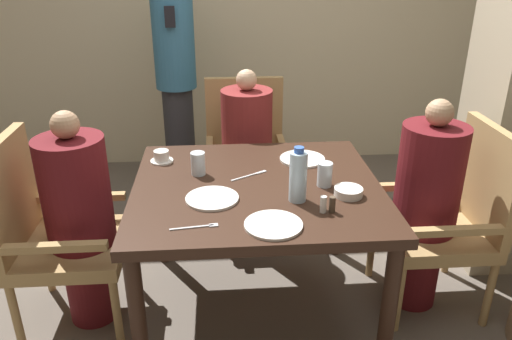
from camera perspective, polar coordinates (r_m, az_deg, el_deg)
The scene contains 21 objects.
ground_plane at distance 2.79m, azimuth 0.09°, elevation -15.26°, with size 16.00×16.00×0.00m, color #60564C.
dining_table at distance 2.44m, azimuth 0.10°, elevation -3.47°, with size 1.19×1.09×0.73m.
chair_left_side at distance 2.63m, azimuth -22.48°, elevation -6.33°, with size 0.53×0.53×0.99m.
diner_in_left_chair at distance 2.56m, azimuth -19.44°, elevation -5.32°, with size 0.32×0.32×1.12m.
chair_far_side at distance 3.36m, azimuth -1.18°, elevation 2.20°, with size 0.53×0.53×0.99m.
diner_in_far_chair at distance 3.20m, azimuth -1.03°, elevation 1.99°, with size 0.32×0.32×1.11m.
chair_right_side at distance 2.75m, azimuth 21.52°, elevation -4.74°, with size 0.53×0.53×0.99m.
diner_in_right_chair at distance 2.67m, azimuth 18.78°, elevation -3.80°, with size 0.32×0.32×1.13m.
standing_host at distance 3.78m, azimuth -9.17°, elevation 11.07°, with size 0.30×0.33×1.75m.
plate_main_left at distance 2.26m, azimuth -5.04°, elevation -3.25°, with size 0.24×0.24×0.01m.
plate_main_right at distance 2.68m, azimuth 5.31°, elevation 1.27°, with size 0.24×0.24×0.01m.
plate_dessert_center at distance 2.05m, azimuth 2.00°, elevation -6.29°, with size 0.24×0.24×0.01m.
teacup_with_saucer at distance 2.69m, azimuth -10.74°, elevation 1.49°, with size 0.12×0.12×0.06m.
bowl_small at distance 2.32m, azimuth 10.52°, elevation -2.47°, with size 0.13×0.13×0.04m.
water_bottle at distance 2.21m, azimuth 4.83°, elevation -0.68°, with size 0.08×0.08×0.26m.
glass_tall_near at distance 2.50m, azimuth -6.64°, elevation 0.74°, with size 0.07×0.07×0.12m.
glass_tall_mid at distance 2.38m, azimuth 7.87°, elevation -0.49°, with size 0.07×0.07×0.12m.
salt_shaker at distance 2.15m, azimuth 7.69°, elevation -3.91°, with size 0.03×0.03×0.08m.
pepper_shaker at distance 2.16m, azimuth 8.71°, elevation -3.91°, with size 0.03×0.03×0.07m.
fork_beside_plate at distance 2.05m, azimuth -6.51°, elevation -6.46°, with size 0.20×0.04×0.00m.
knife_beside_plate at distance 2.49m, azimuth -0.59°, elevation -0.59°, with size 0.19×0.12×0.00m.
Camera 1 is at (-0.17, -2.16, 1.77)m, focal length 35.00 mm.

